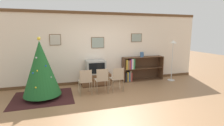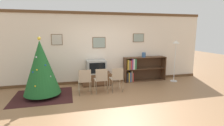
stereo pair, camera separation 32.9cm
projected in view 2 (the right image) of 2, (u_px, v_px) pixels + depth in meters
name	position (u px, v px, depth m)	size (l,w,h in m)	color
ground_plane	(116.00, 103.00, 4.90)	(24.00, 24.00, 0.00)	#936B47
wall_back	(101.00, 48.00, 6.75)	(8.49, 0.11, 2.70)	silver
area_rug	(43.00, 96.00, 5.39)	(1.75, 1.51, 0.01)	#381919
christmas_tree	(41.00, 67.00, 5.23)	(1.09, 1.09, 1.82)	maroon
tv_console	(97.00, 79.00, 6.56)	(1.06, 0.55, 0.44)	#4C311E
television	(96.00, 67.00, 6.47)	(0.70, 0.52, 0.49)	#9E9E99
folding_chair_left	(85.00, 80.00, 5.48)	(0.40, 0.40, 0.82)	tan
folding_chair_center	(101.00, 79.00, 5.61)	(0.40, 0.40, 0.82)	tan
folding_chair_right	(117.00, 78.00, 5.74)	(0.40, 0.40, 0.82)	tan
bookshelf	(138.00, 69.00, 7.03)	(1.72, 0.36, 0.97)	brown
vase	(144.00, 55.00, 6.93)	(0.15, 0.15, 0.20)	#335684
standing_lamp	(176.00, 50.00, 6.83)	(0.28, 0.28, 1.64)	silver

